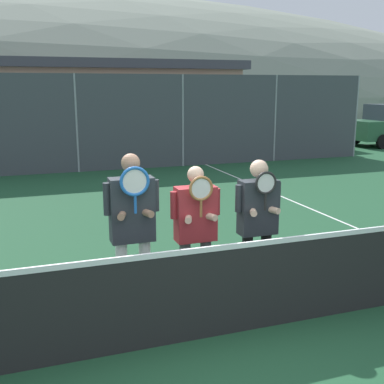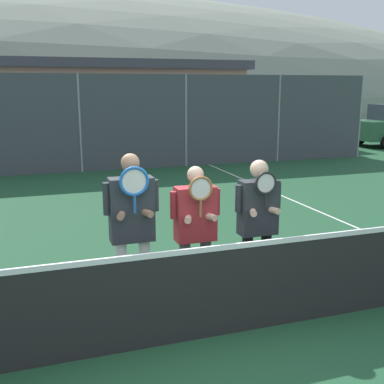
% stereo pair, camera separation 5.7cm
% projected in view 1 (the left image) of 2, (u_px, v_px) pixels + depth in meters
% --- Properties ---
extents(ground_plane, '(120.00, 120.00, 0.00)m').
position_uv_depth(ground_plane, '(196.00, 339.00, 4.99)').
color(ground_plane, '#1E4C2D').
extents(hill_distant, '(131.79, 73.21, 25.63)m').
position_uv_depth(hill_distant, '(34.00, 107.00, 60.21)').
color(hill_distant, gray).
rests_on(hill_distant, ground_plane).
extents(clubhouse_building, '(15.46, 5.50, 3.61)m').
position_uv_depth(clubhouse_building, '(57.00, 104.00, 20.38)').
color(clubhouse_building, tan).
rests_on(clubhouse_building, ground_plane).
extents(fence_back, '(20.22, 0.06, 2.94)m').
position_uv_depth(fence_back, '(77.00, 124.00, 14.41)').
color(fence_back, gray).
rests_on(fence_back, ground_plane).
extents(tennis_net, '(11.18, 0.09, 1.10)m').
position_uv_depth(tennis_net, '(196.00, 293.00, 4.88)').
color(tennis_net, gray).
rests_on(tennis_net, ground_plane).
extents(court_line_right_sideline, '(0.05, 16.00, 0.01)m').
position_uv_depth(court_line_right_sideline, '(349.00, 225.00, 9.10)').
color(court_line_right_sideline, white).
rests_on(court_line_right_sideline, ground_plane).
extents(player_leftmost, '(0.61, 0.34, 1.87)m').
position_uv_depth(player_leftmost, '(132.00, 223.00, 5.26)').
color(player_leftmost, white).
rests_on(player_leftmost, ground_plane).
extents(player_center_left, '(0.60, 0.34, 1.69)m').
position_uv_depth(player_center_left, '(196.00, 225.00, 5.57)').
color(player_center_left, '#56565B').
rests_on(player_center_left, ground_plane).
extents(player_center_right, '(0.59, 0.34, 1.73)m').
position_uv_depth(player_center_right, '(258.00, 218.00, 5.75)').
color(player_center_right, black).
rests_on(player_center_right, ground_plane).
extents(car_left_of_center, '(4.08, 2.04, 1.67)m').
position_uv_depth(car_left_of_center, '(22.00, 137.00, 16.36)').
color(car_left_of_center, '#285638').
rests_on(car_left_of_center, ground_plane).
extents(car_center, '(4.64, 2.10, 1.68)m').
position_uv_depth(car_center, '(169.00, 133.00, 17.67)').
color(car_center, maroon).
rests_on(car_center, ground_plane).
extents(car_right_of_center, '(4.44, 1.93, 1.74)m').
position_uv_depth(car_right_of_center, '(295.00, 128.00, 19.42)').
color(car_right_of_center, '#B2B7BC').
rests_on(car_right_of_center, ground_plane).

